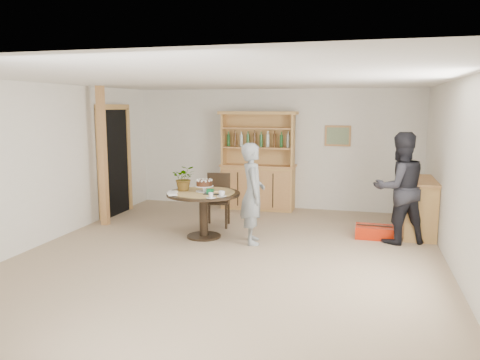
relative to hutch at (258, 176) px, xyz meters
name	(u,v)px	position (x,y,z in m)	size (l,w,h in m)	color
ground	(229,256)	(0.30, -3.24, -0.69)	(7.00, 7.00, 0.00)	tan
room_shell	(229,136)	(0.30, -3.23, 1.05)	(6.04, 7.04, 2.52)	white
doorway	(114,159)	(-2.63, -1.24, 0.42)	(0.13, 1.10, 2.18)	black
pine_post	(103,157)	(-2.40, -2.04, 0.56)	(0.12, 0.12, 2.50)	tan
hutch	(258,176)	(0.00, 0.00, 0.00)	(1.62, 0.54, 2.04)	tan
sideboard	(418,206)	(3.04, -1.24, -0.22)	(0.54, 1.26, 0.94)	tan
dining_table	(203,201)	(-0.38, -2.37, -0.08)	(1.20, 1.20, 0.76)	black
dining_chair	(218,196)	(-0.40, -1.54, -0.15)	(0.48, 0.48, 0.95)	black
birthday_cake	(204,184)	(-0.38, -2.32, 0.19)	(0.30, 0.30, 0.20)	white
flower_vase	(184,178)	(-0.73, -2.32, 0.28)	(0.38, 0.33, 0.42)	#3F7233
gift_tray	(213,192)	(-0.17, -2.49, 0.10)	(0.30, 0.20, 0.08)	black
coffee_cup_a	(222,194)	(0.02, -2.65, 0.11)	(0.15, 0.15, 0.09)	silver
coffee_cup_b	(211,196)	(-0.10, -2.82, 0.11)	(0.15, 0.15, 0.08)	silver
napkins	(172,193)	(-0.79, -2.68, 0.09)	(0.24, 0.33, 0.03)	white
teen_boy	(253,193)	(0.47, -2.47, 0.10)	(0.58, 0.38, 1.59)	gray
adult_person	(400,188)	(2.69, -1.87, 0.19)	(0.85, 0.66, 1.76)	black
red_suitcase	(374,232)	(2.34, -1.69, -0.59)	(0.60, 0.41, 0.21)	red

